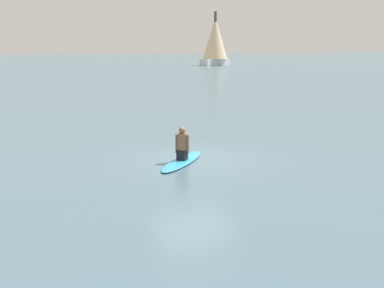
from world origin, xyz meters
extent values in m
plane|color=slate|center=(0.00, 0.00, 0.00)|extent=(400.00, 400.00, 0.00)
ellipsoid|color=#339EC6|center=(0.28, -0.52, 0.04)|extent=(2.85, 2.69, 0.09)
cube|color=black|center=(0.28, -0.52, 0.25)|extent=(0.44, 0.44, 0.32)
cylinder|color=brown|center=(0.28, -0.52, 0.66)|extent=(0.43, 0.43, 0.54)
sphere|color=brown|center=(0.28, -0.52, 1.03)|extent=(0.22, 0.22, 0.22)
cylinder|color=brown|center=(0.16, -0.65, 0.59)|extent=(0.12, 0.12, 0.59)
cylinder|color=brown|center=(0.41, -0.38, 0.59)|extent=(0.12, 0.12, 0.59)
cube|color=silver|center=(-72.15, 37.83, 0.58)|extent=(4.25, 6.71, 1.16)
cylinder|color=#4C4238|center=(-72.15, 37.83, 5.45)|extent=(0.52, 0.52, 8.57)
cone|color=beige|center=(-72.15, 37.83, 4.93)|extent=(5.90, 5.90, 7.55)
camera|label=1|loc=(15.07, -6.97, 3.64)|focal=48.98mm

